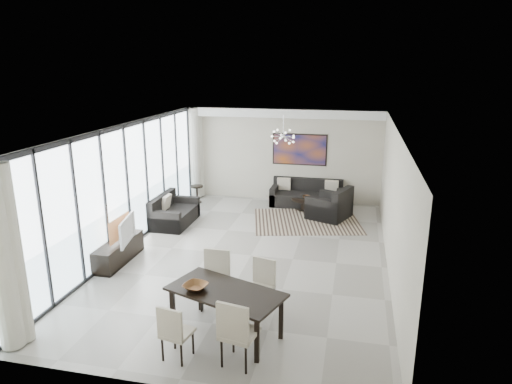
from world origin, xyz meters
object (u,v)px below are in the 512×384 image
(coffee_table, at_px, (308,203))
(tv_console, at_px, (119,251))
(sofa_main, at_px, (307,197))
(dining_table, at_px, (226,296))
(television, at_px, (123,230))

(coffee_table, distance_m, tv_console, 5.89)
(tv_console, bearing_deg, coffee_table, 51.83)
(sofa_main, bearing_deg, dining_table, -93.92)
(coffee_table, distance_m, dining_table, 6.82)
(tv_console, xyz_separation_m, television, (0.16, -0.02, 0.52))
(tv_console, height_order, television, television)
(tv_console, bearing_deg, dining_table, -34.94)
(coffee_table, relative_size, tv_console, 0.64)
(sofa_main, xyz_separation_m, tv_console, (-3.56, -5.02, -0.02))
(tv_console, xyz_separation_m, dining_table, (3.07, -2.15, 0.44))
(tv_console, bearing_deg, sofa_main, 54.65)
(coffee_table, height_order, television, television)
(tv_console, height_order, dining_table, dining_table)
(television, xyz_separation_m, dining_table, (2.91, -2.12, -0.09))
(sofa_main, relative_size, tv_console, 1.39)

